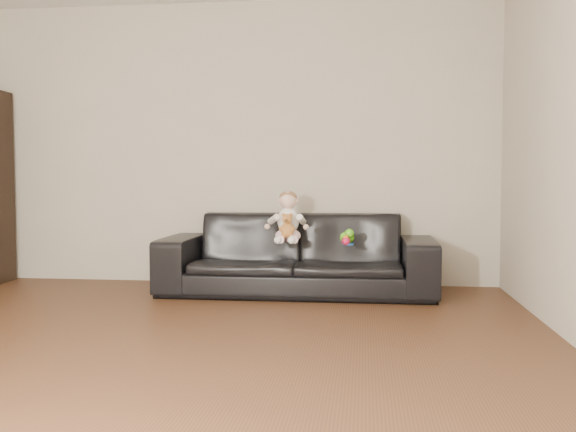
# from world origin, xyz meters

# --- Properties ---
(floor) EXTENTS (5.50, 5.50, 0.00)m
(floor) POSITION_xyz_m (0.00, 0.00, 0.00)
(floor) COLOR #4C2D1A
(floor) RESTS_ON ground
(wall_back) EXTENTS (5.00, 0.00, 5.00)m
(wall_back) POSITION_xyz_m (0.00, 2.75, 1.30)
(wall_back) COLOR #B8AE9A
(wall_back) RESTS_ON ground
(sofa) EXTENTS (2.30, 0.90, 0.67)m
(sofa) POSITION_xyz_m (0.73, 2.25, 0.34)
(sofa) COLOR black
(sofa) RESTS_ON floor
(baby) EXTENTS (0.32, 0.38, 0.43)m
(baby) POSITION_xyz_m (0.66, 2.13, 0.63)
(baby) COLOR #FBD4DE
(baby) RESTS_ON sofa
(teddy_bear) EXTENTS (0.13, 0.13, 0.20)m
(teddy_bear) POSITION_xyz_m (0.67, 2.00, 0.59)
(teddy_bear) COLOR #B47133
(teddy_bear) RESTS_ON sofa
(toy_green) EXTENTS (0.12, 0.15, 0.10)m
(toy_green) POSITION_xyz_m (1.15, 2.09, 0.49)
(toy_green) COLOR #56CA17
(toy_green) RESTS_ON sofa
(toy_rattle) EXTENTS (0.07, 0.07, 0.07)m
(toy_rattle) POSITION_xyz_m (1.15, 1.96, 0.48)
(toy_rattle) COLOR red
(toy_rattle) RESTS_ON sofa
(toy_blue_disc) EXTENTS (0.11, 0.11, 0.01)m
(toy_blue_disc) POSITION_xyz_m (1.16, 1.99, 0.45)
(toy_blue_disc) COLOR blue
(toy_blue_disc) RESTS_ON sofa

